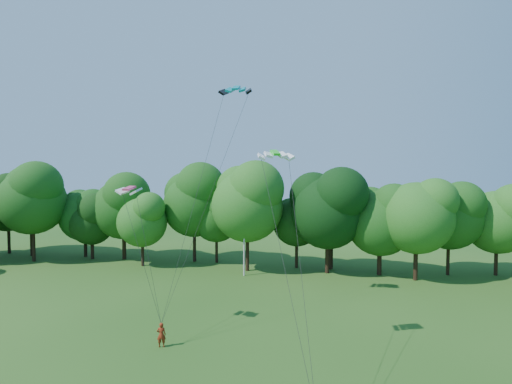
# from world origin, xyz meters

# --- Properties ---
(utility_pole) EXTENTS (1.36, 0.62, 7.20)m
(utility_pole) POSITION_xyz_m (-2.66, 31.60, 3.73)
(utility_pole) COLOR beige
(utility_pole) RESTS_ON ground
(kite_flyer_left) EXTENTS (0.71, 0.56, 1.72)m
(kite_flyer_left) POSITION_xyz_m (-4.01, 11.70, 0.86)
(kite_flyer_left) COLOR maroon
(kite_flyer_left) RESTS_ON ground
(kite_teal) EXTENTS (2.82, 1.32, 0.64)m
(kite_teal) POSITION_xyz_m (-0.86, 20.70, 19.56)
(kite_teal) COLOR #048391
(kite_teal) RESTS_ON ground
(kite_green) EXTENTS (2.54, 1.87, 0.45)m
(kite_green) POSITION_xyz_m (3.87, 12.18, 13.42)
(kite_green) COLOR #21DD21
(kite_green) RESTS_ON ground
(kite_pink) EXTENTS (2.01, 1.23, 0.35)m
(kite_pink) POSITION_xyz_m (-7.43, 13.79, 10.95)
(kite_pink) COLOR #CA3868
(kite_pink) RESTS_ON ground
(tree_back_west) EXTENTS (7.88, 7.88, 11.46)m
(tree_back_west) POSITION_xyz_m (-27.48, 37.53, 7.16)
(tree_back_west) COLOR black
(tree_back_west) RESTS_ON ground
(tree_back_center) EXTENTS (9.61, 9.61, 13.98)m
(tree_back_center) POSITION_xyz_m (6.90, 34.80, 8.73)
(tree_back_center) COLOR black
(tree_back_center) RESTS_ON ground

